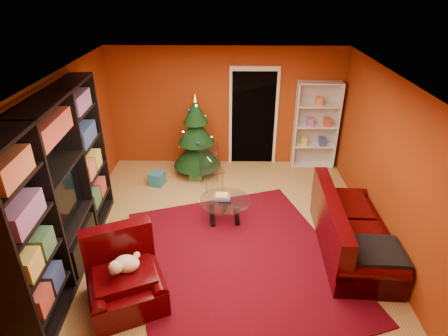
{
  "coord_description": "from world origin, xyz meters",
  "views": [
    {
      "loc": [
        0.09,
        -5.04,
        3.89
      ],
      "look_at": [
        0.0,
        0.4,
        1.05
      ],
      "focal_mm": 30.0,
      "sensor_mm": 36.0,
      "label": 1
    }
  ],
  "objects_px": {
    "rug": "(239,260)",
    "coffee_table": "(225,211)",
    "white_bookshelf": "(316,126)",
    "dog": "(126,264)",
    "sofa": "(355,225)",
    "christmas_tree": "(196,136)",
    "gift_box_red": "(188,161)",
    "acrylic_chair": "(212,170)",
    "armchair": "(125,279)",
    "media_unit": "(57,191)",
    "gift_box_teal": "(157,179)",
    "gift_box_green": "(197,172)"
  },
  "relations": [
    {
      "from": "rug",
      "to": "coffee_table",
      "type": "height_order",
      "value": "coffee_table"
    },
    {
      "from": "white_bookshelf",
      "to": "dog",
      "type": "xyz_separation_m",
      "value": [
        -3.17,
        -3.96,
        -0.37
      ]
    },
    {
      "from": "sofa",
      "to": "dog",
      "type": "bearing_deg",
      "value": 110.48
    },
    {
      "from": "christmas_tree",
      "to": "white_bookshelf",
      "type": "xyz_separation_m",
      "value": [
        2.56,
        0.42,
        0.09
      ]
    },
    {
      "from": "gift_box_red",
      "to": "coffee_table",
      "type": "distance_m",
      "value": 2.31
    },
    {
      "from": "coffee_table",
      "to": "acrylic_chair",
      "type": "relative_size",
      "value": 1.09
    },
    {
      "from": "rug",
      "to": "armchair",
      "type": "distance_m",
      "value": 1.73
    },
    {
      "from": "media_unit",
      "to": "christmas_tree",
      "type": "bearing_deg",
      "value": 56.51
    },
    {
      "from": "sofa",
      "to": "acrylic_chair",
      "type": "distance_m",
      "value": 2.96
    },
    {
      "from": "armchair",
      "to": "coffee_table",
      "type": "xyz_separation_m",
      "value": [
        1.26,
        1.82,
        -0.16
      ]
    },
    {
      "from": "media_unit",
      "to": "white_bookshelf",
      "type": "xyz_separation_m",
      "value": [
        4.22,
        3.25,
        -0.28
      ]
    },
    {
      "from": "media_unit",
      "to": "christmas_tree",
      "type": "relative_size",
      "value": 1.8
    },
    {
      "from": "armchair",
      "to": "gift_box_red",
      "type": "bearing_deg",
      "value": 60.7
    },
    {
      "from": "sofa",
      "to": "christmas_tree",
      "type": "bearing_deg",
      "value": 49.03
    },
    {
      "from": "christmas_tree",
      "to": "dog",
      "type": "distance_m",
      "value": 3.6
    },
    {
      "from": "christmas_tree",
      "to": "gift_box_teal",
      "type": "distance_m",
      "value": 1.19
    },
    {
      "from": "gift_box_green",
      "to": "armchair",
      "type": "relative_size",
      "value": 0.28
    },
    {
      "from": "sofa",
      "to": "coffee_table",
      "type": "xyz_separation_m",
      "value": [
        -2.01,
        0.7,
        -0.23
      ]
    },
    {
      "from": "christmas_tree",
      "to": "white_bookshelf",
      "type": "bearing_deg",
      "value": 9.33
    },
    {
      "from": "gift_box_green",
      "to": "coffee_table",
      "type": "height_order",
      "value": "coffee_table"
    },
    {
      "from": "gift_box_teal",
      "to": "dog",
      "type": "relative_size",
      "value": 0.69
    },
    {
      "from": "coffee_table",
      "to": "acrylic_chair",
      "type": "distance_m",
      "value": 1.22
    },
    {
      "from": "rug",
      "to": "acrylic_chair",
      "type": "height_order",
      "value": "acrylic_chair"
    },
    {
      "from": "gift_box_green",
      "to": "gift_box_red",
      "type": "distance_m",
      "value": 0.62
    },
    {
      "from": "media_unit",
      "to": "coffee_table",
      "type": "relative_size",
      "value": 3.66
    },
    {
      "from": "media_unit",
      "to": "coffee_table",
      "type": "bearing_deg",
      "value": 21.48
    },
    {
      "from": "media_unit",
      "to": "sofa",
      "type": "distance_m",
      "value": 4.38
    },
    {
      "from": "media_unit",
      "to": "white_bookshelf",
      "type": "distance_m",
      "value": 5.34
    },
    {
      "from": "coffee_table",
      "to": "gift_box_red",
      "type": "bearing_deg",
      "value": 112.25
    },
    {
      "from": "gift_box_green",
      "to": "white_bookshelf",
      "type": "bearing_deg",
      "value": 14.05
    },
    {
      "from": "gift_box_teal",
      "to": "white_bookshelf",
      "type": "bearing_deg",
      "value": 15.41
    },
    {
      "from": "rug",
      "to": "acrylic_chair",
      "type": "bearing_deg",
      "value": 103.0
    },
    {
      "from": "gift_box_teal",
      "to": "acrylic_chair",
      "type": "bearing_deg",
      "value": -5.28
    },
    {
      "from": "gift_box_red",
      "to": "white_bookshelf",
      "type": "distance_m",
      "value": 2.93
    },
    {
      "from": "gift_box_teal",
      "to": "coffee_table",
      "type": "height_order",
      "value": "coffee_table"
    },
    {
      "from": "rug",
      "to": "gift_box_green",
      "type": "bearing_deg",
      "value": 108.12
    },
    {
      "from": "white_bookshelf",
      "to": "acrylic_chair",
      "type": "relative_size",
      "value": 2.42
    },
    {
      "from": "gift_box_teal",
      "to": "gift_box_red",
      "type": "distance_m",
      "value": 1.01
    },
    {
      "from": "armchair",
      "to": "dog",
      "type": "distance_m",
      "value": 0.21
    },
    {
      "from": "acrylic_chair",
      "to": "rug",
      "type": "bearing_deg",
      "value": -98.19
    },
    {
      "from": "rug",
      "to": "christmas_tree",
      "type": "distance_m",
      "value": 3.05
    },
    {
      "from": "christmas_tree",
      "to": "dog",
      "type": "bearing_deg",
      "value": -99.79
    },
    {
      "from": "gift_box_red",
      "to": "dog",
      "type": "relative_size",
      "value": 0.61
    },
    {
      "from": "media_unit",
      "to": "gift_box_teal",
      "type": "distance_m",
      "value": 2.71
    },
    {
      "from": "white_bookshelf",
      "to": "sofa",
      "type": "xyz_separation_m",
      "value": [
        0.07,
        -2.9,
        -0.5
      ]
    },
    {
      "from": "rug",
      "to": "media_unit",
      "type": "bearing_deg",
      "value": -179.33
    },
    {
      "from": "coffee_table",
      "to": "acrylic_chair",
      "type": "height_order",
      "value": "acrylic_chair"
    },
    {
      "from": "rug",
      "to": "media_unit",
      "type": "height_order",
      "value": "media_unit"
    },
    {
      "from": "gift_box_red",
      "to": "sofa",
      "type": "bearing_deg",
      "value": -44.49
    },
    {
      "from": "christmas_tree",
      "to": "gift_box_teal",
      "type": "relative_size",
      "value": 6.53
    }
  ]
}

